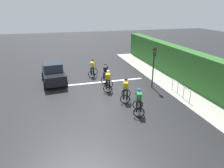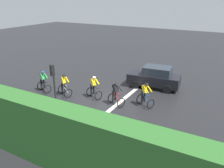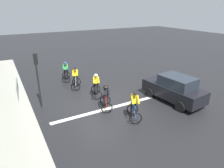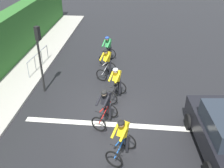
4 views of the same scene
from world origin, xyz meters
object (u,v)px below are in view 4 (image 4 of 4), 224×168
at_px(cyclist_trailing, 122,139).
at_px(pedestrian_railing_kerbside, 38,57).
at_px(cyclist_mid, 116,84).
at_px(traffic_light_near_crossing, 39,50).
at_px(cyclist_second, 107,64).
at_px(cyclist_fourth, 105,108).
at_px(cyclist_lead, 108,50).

distance_m(cyclist_trailing, pedestrian_railing_kerbside, 8.30).
distance_m(cyclist_mid, pedestrian_railing_kerbside, 5.44).
bearing_deg(pedestrian_railing_kerbside, cyclist_trailing, -50.54).
height_order(traffic_light_near_crossing, pedestrian_railing_kerbside, traffic_light_near_crossing).
bearing_deg(cyclist_second, cyclist_mid, -71.88).
bearing_deg(cyclist_trailing, traffic_light_near_crossing, 135.45).
bearing_deg(cyclist_trailing, cyclist_second, 101.77).
distance_m(cyclist_fourth, pedestrian_railing_kerbside, 6.42).
height_order(cyclist_mid, pedestrian_railing_kerbside, cyclist_mid).
bearing_deg(cyclist_mid, cyclist_second, 108.12).
bearing_deg(cyclist_trailing, cyclist_lead, 100.06).
relative_size(cyclist_mid, pedestrian_railing_kerbside, 0.64).
xyz_separation_m(cyclist_lead, cyclist_mid, (0.86, -4.08, 0.00)).
relative_size(cyclist_trailing, pedestrian_railing_kerbside, 0.64).
xyz_separation_m(cyclist_second, traffic_light_near_crossing, (-2.94, -1.80, 1.43)).
bearing_deg(cyclist_fourth, cyclist_lead, 95.59).
xyz_separation_m(cyclist_trailing, traffic_light_near_crossing, (-4.17, 4.10, 1.43)).
relative_size(cyclist_trailing, traffic_light_near_crossing, 0.50).
bearing_deg(cyclist_lead, pedestrian_railing_kerbside, -159.77).
bearing_deg(cyclist_fourth, cyclist_mid, 82.12).
distance_m(cyclist_mid, traffic_light_near_crossing, 3.92).
bearing_deg(cyclist_trailing, cyclist_fourth, 113.96).
height_order(cyclist_trailing, pedestrian_railing_kerbside, cyclist_trailing).
distance_m(cyclist_lead, cyclist_trailing, 7.96).
bearing_deg(traffic_light_near_crossing, cyclist_trailing, -44.55).
relative_size(cyclist_lead, cyclist_fourth, 1.00).
bearing_deg(cyclist_lead, cyclist_fourth, -84.41).
relative_size(cyclist_fourth, traffic_light_near_crossing, 0.50).
bearing_deg(traffic_light_near_crossing, pedestrian_railing_kerbside, 115.67).
height_order(cyclist_fourth, cyclist_trailing, same).
relative_size(cyclist_second, traffic_light_near_crossing, 0.50).
xyz_separation_m(cyclist_mid, cyclist_fourth, (-0.27, -1.96, 0.00)).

